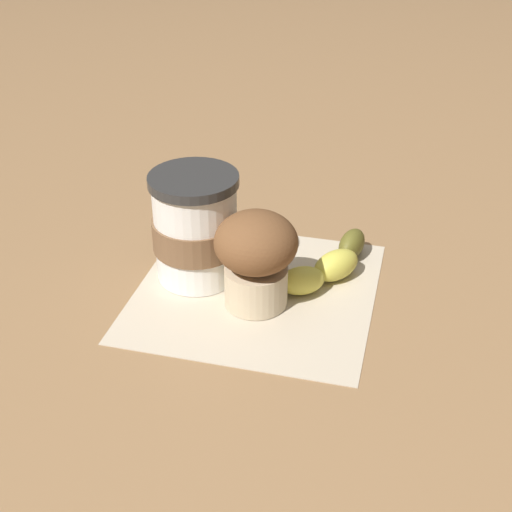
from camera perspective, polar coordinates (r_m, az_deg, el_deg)
ground_plane at (r=0.74m, az=0.00°, el=-2.84°), size 3.00×3.00×0.00m
paper_napkin at (r=0.74m, az=0.00°, el=-2.79°), size 0.30×0.30×0.00m
coffee_cup at (r=0.74m, az=-4.83°, el=2.25°), size 0.09×0.09×0.12m
muffin at (r=0.69m, az=0.04°, el=0.07°), size 0.08×0.08×0.10m
banana at (r=0.76m, az=6.05°, el=-0.59°), size 0.11×0.12×0.03m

